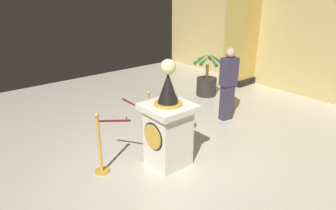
% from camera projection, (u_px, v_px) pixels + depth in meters
% --- Properties ---
extents(ground_plane, '(12.50, 12.50, 0.00)m').
position_uv_depth(ground_plane, '(174.00, 172.00, 4.81)').
color(ground_plane, beige).
extents(back_wall, '(12.50, 0.16, 3.84)m').
position_uv_depth(back_wall, '(336.00, 28.00, 7.23)').
color(back_wall, tan).
rests_on(back_wall, ground_plane).
extents(pedestal_clock, '(0.76, 0.76, 1.83)m').
position_uv_depth(pedestal_clock, '(168.00, 127.00, 4.82)').
color(pedestal_clock, silver).
rests_on(pedestal_clock, ground_plane).
extents(stanchion_near, '(0.24, 0.24, 1.00)m').
position_uv_depth(stanchion_near, '(149.00, 122.00, 5.84)').
color(stanchion_near, gold).
rests_on(stanchion_near, ground_plane).
extents(stanchion_far, '(0.24, 0.24, 1.07)m').
position_uv_depth(stanchion_far, '(100.00, 152.00, 4.68)').
color(stanchion_far, gold).
rests_on(stanchion_far, ground_plane).
extents(velvet_rope, '(0.94, 0.95, 0.22)m').
position_uv_depth(velvet_rope, '(126.00, 114.00, 5.10)').
color(velvet_rope, '#591419').
extents(column_left, '(0.88, 0.88, 3.68)m').
position_uv_depth(column_left, '(243.00, 24.00, 8.79)').
color(column_left, black).
rests_on(column_left, ground_plane).
extents(potted_palm_left, '(0.86, 0.82, 1.23)m').
position_uv_depth(potted_palm_left, '(207.00, 83.00, 8.20)').
color(potted_palm_left, '#2D2823').
rests_on(potted_palm_left, ground_plane).
extents(bystander_guest, '(0.28, 0.39, 1.67)m').
position_uv_depth(bystander_guest, '(228.00, 82.00, 6.47)').
color(bystander_guest, '#383347').
rests_on(bystander_guest, ground_plane).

